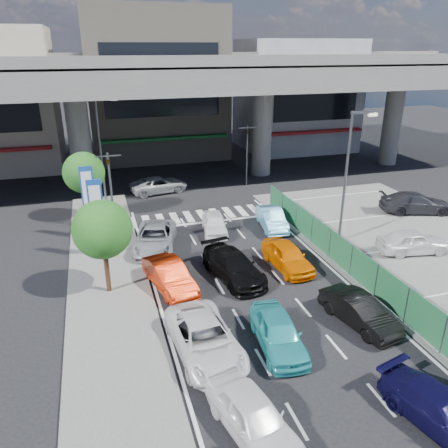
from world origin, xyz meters
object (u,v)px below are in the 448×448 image
object	(u,v)px
sedan_white_mid_left	(205,339)
traffic_light_left	(109,173)
kei_truck_front_right	(272,219)
tree_far	(84,173)
minivan_navy_back	(442,412)
wagon_silver_front_left	(155,238)
signboard_near	(96,208)
signboard_far	(88,193)
taxi_orange_left	(169,276)
taxi_orange_right	(287,256)
hatch_black_mid_right	(359,311)
sedan_black_mid	(233,266)
street_lamp_right	(349,168)
taxi_teal_mid	(278,332)
van_white_back_left	(253,416)
crossing_wagon_silver	(159,185)
traffic_light_right	(247,140)
street_lamp_left	(102,141)
sedan_white_front_mid	(214,224)
traffic_cone	(347,262)
tree_near	(102,230)
parked_sedan_dgrey	(416,203)
parked_sedan_white	(413,242)

from	to	relation	value
sedan_white_mid_left	traffic_light_left	bearing A→B (deg)	96.70
kei_truck_front_right	tree_far	bearing A→B (deg)	164.57
minivan_navy_back	wagon_silver_front_left	distance (m)	17.29
signboard_near	sedan_white_mid_left	world-z (taller)	signboard_near
signboard_far	signboard_near	bearing A→B (deg)	-82.41
traffic_light_left	taxi_orange_left	world-z (taller)	traffic_light_left
taxi_orange_right	kei_truck_front_right	size ratio (longest dim) A/B	1.01
traffic_light_left	taxi_orange_right	bearing A→B (deg)	-42.89
signboard_near	tree_far	world-z (taller)	tree_far
signboard_near	hatch_black_mid_right	world-z (taller)	signboard_near
kei_truck_front_right	signboard_far	bearing A→B (deg)	-179.76
traffic_light_left	sedan_black_mid	distance (m)	10.55
street_lamp_right	taxi_teal_mid	world-z (taller)	street_lamp_right
traffic_light_left	van_white_back_left	xyz separation A→B (m)	(3.06, -18.02, -3.25)
crossing_wagon_silver	sedan_white_mid_left	bearing A→B (deg)	165.16
signboard_near	tree_far	bearing A→B (deg)	95.27
traffic_light_right	kei_truck_front_right	size ratio (longest dim) A/B	1.29
street_lamp_left	sedan_white_front_mid	distance (m)	11.24
taxi_orange_left	traffic_cone	world-z (taller)	taxi_orange_left
traffic_light_left	signboard_far	distance (m)	1.93
street_lamp_left	sedan_white_mid_left	world-z (taller)	street_lamp_left
signboard_far	kei_truck_front_right	distance (m)	11.85
wagon_silver_front_left	sedan_white_mid_left	bearing A→B (deg)	-73.18
signboard_far	crossing_wagon_silver	size ratio (longest dim) A/B	1.00
hatch_black_mid_right	taxi_orange_left	xyz separation A→B (m)	(-7.37, 5.44, 0.04)
minivan_navy_back	taxi_orange_right	distance (m)	11.40
traffic_light_left	taxi_orange_right	distance (m)	12.35
taxi_orange_left	tree_near	bearing A→B (deg)	159.13
signboard_near	signboard_far	distance (m)	3.03
taxi_teal_mid	sedan_white_front_mid	distance (m)	12.01
crossing_wagon_silver	parked_sedan_dgrey	distance (m)	19.91
traffic_cone	kei_truck_front_right	bearing A→B (deg)	104.49
traffic_light_right	tree_near	size ratio (longest dim) A/B	1.08
crossing_wagon_silver	van_white_back_left	bearing A→B (deg)	166.90
tree_far	sedan_white_mid_left	distance (m)	17.08
van_white_back_left	minivan_navy_back	world-z (taller)	van_white_back_left
hatch_black_mid_right	van_white_back_left	bearing A→B (deg)	-158.81
traffic_light_left	crossing_wagon_silver	xyz separation A→B (m)	(4.07, 7.18, -3.28)
tree_far	taxi_teal_mid	world-z (taller)	tree_far
signboard_far	taxi_orange_left	xyz separation A→B (m)	(3.56, -7.42, -2.37)
traffic_light_left	wagon_silver_front_left	distance (m)	5.30
signboard_near	traffic_cone	xyz separation A→B (m)	(12.80, -5.22, -2.61)
tree_near	parked_sedan_white	distance (m)	17.49
traffic_cone	crossing_wagon_silver	bearing A→B (deg)	115.22
street_lamp_right	parked_sedan_dgrey	size ratio (longest dim) A/B	1.60
taxi_orange_right	tree_near	bearing A→B (deg)	176.19
signboard_far	sedan_white_front_mid	size ratio (longest dim) A/B	1.27
traffic_light_left	signboard_near	xyz separation A→B (m)	(-1.00, -4.01, -0.87)
signboard_far	van_white_back_left	distance (m)	17.75
traffic_light_left	kei_truck_front_right	size ratio (longest dim) A/B	1.29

